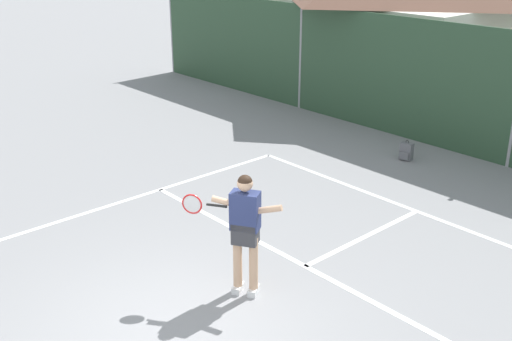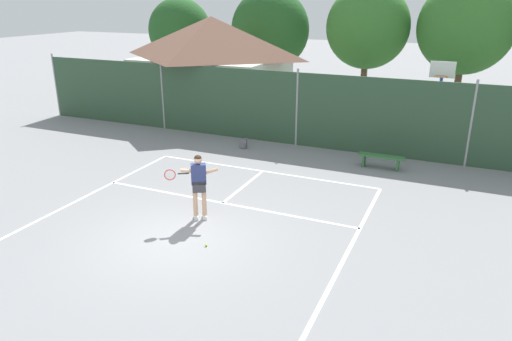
# 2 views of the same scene
# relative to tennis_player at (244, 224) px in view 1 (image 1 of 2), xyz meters

# --- Properties ---
(ground_plane) EXTENTS (120.00, 120.00, 0.00)m
(ground_plane) POSITION_rel_tennis_player_xyz_m (0.09, -1.28, -1.11)
(ground_plane) COLOR gray
(court_markings) EXTENTS (8.30, 11.10, 0.01)m
(court_markings) POSITION_rel_tennis_player_xyz_m (0.09, -0.64, -1.11)
(court_markings) COLOR white
(court_markings) RESTS_ON ground
(clubhouse_building) EXTENTS (7.19, 5.70, 4.93)m
(clubhouse_building) POSITION_rel_tennis_player_xyz_m (-5.46, 10.75, 1.44)
(clubhouse_building) COLOR silver
(clubhouse_building) RESTS_ON ground
(tennis_player) EXTENTS (1.20, 0.89, 1.85)m
(tennis_player) POSITION_rel_tennis_player_xyz_m (0.00, 0.00, 0.00)
(tennis_player) COLOR silver
(tennis_player) RESTS_ON ground
(backpack_grey) EXTENTS (0.31, 0.28, 0.46)m
(backpack_grey) POSITION_rel_tennis_player_xyz_m (-1.70, 6.39, -0.92)
(backpack_grey) COLOR slate
(backpack_grey) RESTS_ON ground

